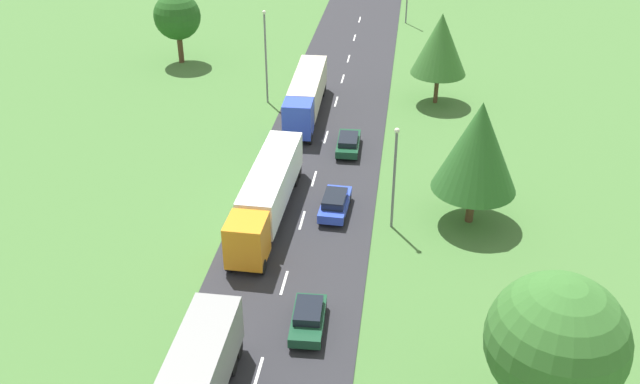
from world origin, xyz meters
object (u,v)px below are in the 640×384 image
(truck_second, at_px, (267,193))
(lamppost_second, at_px, (394,173))
(car_fifth, at_px, (348,143))
(lamppost_third, at_px, (266,53))
(car_fourth, at_px, (335,203))
(car_third, at_px, (308,318))
(tree_birch, at_px, (478,147))
(tree_maple, at_px, (177,16))
(tree_pine, at_px, (440,44))
(truck_third, at_px, (306,94))
(tree_oak, at_px, (556,342))

(truck_second, bearing_deg, lamppost_second, 0.44)
(car_fifth, xyz_separation_m, lamppost_third, (-8.72, 9.33, 4.15))
(car_fourth, relative_size, lamppost_second, 0.59)
(car_third, xyz_separation_m, tree_birch, (9.58, 12.74, 5.05))
(car_fifth, xyz_separation_m, tree_maple, (-20.26, 18.99, 4.29))
(truck_second, xyz_separation_m, tree_birch, (14.12, 1.53, 3.77))
(car_third, bearing_deg, lamppost_third, 105.29)
(tree_birch, distance_m, tree_pine, 21.07)
(truck_third, distance_m, tree_maple, 20.05)
(car_third, relative_size, tree_pine, 0.48)
(tree_pine, bearing_deg, truck_third, -159.12)
(car_fifth, bearing_deg, truck_second, -112.57)
(lamppost_second, bearing_deg, tree_birch, 15.16)
(car_fourth, height_order, tree_birch, tree_birch)
(truck_second, bearing_deg, car_fourth, 14.96)
(car_third, distance_m, lamppost_third, 33.06)
(car_third, relative_size, lamppost_second, 0.55)
(truck_third, bearing_deg, car_fifth, -56.24)
(car_fourth, bearing_deg, lamppost_second, -15.92)
(truck_second, distance_m, tree_oak, 23.65)
(tree_maple, height_order, tree_pine, tree_pine)
(truck_second, bearing_deg, tree_oak, -44.97)
(lamppost_second, bearing_deg, car_third, -110.36)
(car_third, distance_m, car_fourth, 12.45)
(car_third, xyz_separation_m, lamppost_third, (-8.65, 31.64, 4.15))
(truck_third, bearing_deg, tree_birch, -49.37)
(truck_second, relative_size, car_fourth, 3.16)
(truck_third, distance_m, car_fifth, 8.34)
(car_fourth, distance_m, tree_oak, 21.89)
(tree_oak, bearing_deg, car_fourth, 123.88)
(truck_third, relative_size, tree_pine, 1.52)
(car_fourth, bearing_deg, tree_birch, 1.77)
(car_fourth, bearing_deg, truck_third, 105.37)
(truck_third, bearing_deg, truck_second, -90.10)
(lamppost_second, distance_m, tree_maple, 38.67)
(lamppost_second, distance_m, tree_pine, 22.69)
(car_fifth, bearing_deg, lamppost_third, 133.07)
(tree_oak, bearing_deg, tree_birch, 97.72)
(lamppost_third, height_order, tree_maple, lamppost_third)
(truck_second, bearing_deg, lamppost_third, 101.38)
(truck_third, relative_size, tree_maple, 1.73)
(lamppost_second, bearing_deg, car_fourth, 164.08)
(truck_third, xyz_separation_m, tree_birch, (14.09, -16.42, 3.78))
(tree_birch, bearing_deg, car_fifth, 134.82)
(truck_third, bearing_deg, lamppost_third, 149.11)
(car_fifth, distance_m, tree_maple, 28.09)
(lamppost_third, height_order, tree_pine, lamppost_third)
(truck_second, relative_size, car_third, 3.44)
(car_fourth, xyz_separation_m, car_fifth, (-0.01, 9.86, -0.07))
(car_fifth, bearing_deg, car_third, -90.19)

